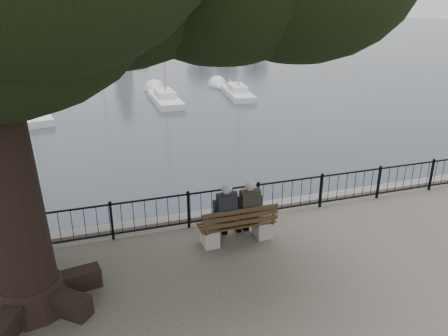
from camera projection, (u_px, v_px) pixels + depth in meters
name	position (u px, v px, depth m)	size (l,w,h in m)	color
harbor	(219.00, 229.00, 12.74)	(260.00, 260.00, 1.20)	#5F5E5C
railing	(224.00, 204.00, 11.92)	(22.06, 0.06, 1.00)	black
bench	(237.00, 228.00, 11.02)	(1.96, 0.60, 1.03)	gray
person_left	(225.00, 214.00, 10.89)	(0.48, 0.81, 1.64)	black
person_right	(247.00, 211.00, 11.07)	(0.48, 0.81, 1.64)	black
lion_monument	(121.00, 40.00, 54.35)	(5.67, 5.67, 8.45)	#5F5E5C
sailboat_a	(32.00, 112.00, 26.74)	(2.78, 5.92, 11.52)	silver
sailboat_c	(165.00, 98.00, 30.78)	(1.63, 5.84, 11.09)	silver
sailboat_d	(237.00, 92.00, 32.84)	(2.20, 5.76, 10.09)	silver
sailboat_f	(101.00, 74.00, 40.83)	(2.10, 5.40, 10.58)	silver
sailboat_h	(33.00, 71.00, 42.32)	(3.23, 5.20, 11.41)	silver
far_shore	(225.00, 15.00, 86.69)	(30.00, 8.60, 9.18)	#413C35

